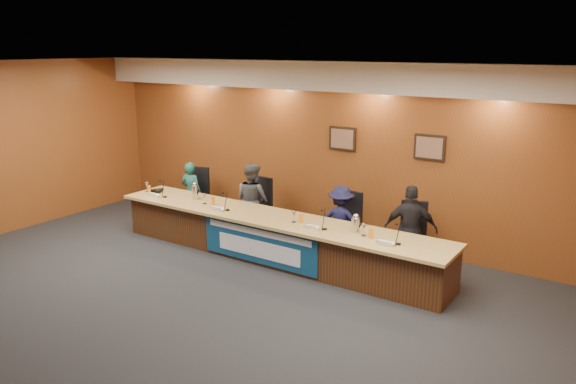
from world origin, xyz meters
name	(u,v)px	position (x,y,z in m)	size (l,w,h in m)	color
floor	(169,314)	(0.00, 0.00, 0.00)	(10.00, 10.00, 0.00)	black
ceiling	(155,67)	(0.00, 0.00, 3.20)	(10.00, 8.00, 0.04)	silver
wall_back	(324,150)	(0.00, 4.00, 1.60)	(10.00, 0.04, 3.20)	brown
soffit	(318,75)	(0.00, 3.75, 2.95)	(10.00, 0.50, 0.50)	beige
dais_body	(274,239)	(0.00, 2.40, 0.35)	(6.00, 0.80, 0.70)	#412310
dais_top	(272,218)	(0.00, 2.35, 0.72)	(6.10, 0.95, 0.05)	tan
banner	(259,244)	(0.00, 1.99, 0.38)	(2.20, 0.02, 0.65)	navy
banner_text_upper	(258,232)	(0.00, 1.97, 0.58)	(2.00, 0.01, 0.10)	silver
banner_text_lower	(258,249)	(0.00, 1.97, 0.30)	(1.60, 0.01, 0.28)	silver
wall_photo_left	(343,139)	(0.40, 3.97, 1.85)	(0.52, 0.04, 0.42)	black
wall_photo_right	(430,147)	(2.00, 3.97, 1.85)	(0.52, 0.04, 0.42)	black
panelist_a	(191,192)	(-2.53, 3.13, 0.62)	(0.45, 0.29, 1.23)	#1A554A
panelist_b	(252,200)	(-0.99, 3.13, 0.70)	(0.68, 0.53, 1.39)	#494B4E
panelist_c	(341,222)	(0.86, 3.13, 0.61)	(0.79, 0.45, 1.22)	#121334
panelist_d	(410,229)	(2.08, 3.13, 0.70)	(0.82, 0.34, 1.40)	black
office_chair_a	(195,198)	(-2.53, 3.23, 0.48)	(0.48, 0.48, 0.08)	black
office_chair_b	(256,210)	(-0.99, 3.23, 0.48)	(0.48, 0.48, 0.08)	black
office_chair_c	(343,227)	(0.86, 3.23, 0.48)	(0.48, 0.48, 0.08)	black
office_chair_d	(412,241)	(2.08, 3.23, 0.48)	(0.48, 0.48, 0.08)	black
nameplate_a	(152,194)	(-2.55, 2.12, 0.80)	(0.24, 0.06, 0.09)	white
microphone_a	(165,197)	(-2.32, 2.22, 0.76)	(0.07, 0.07, 0.02)	black
juice_glass_a	(149,189)	(-2.78, 2.27, 0.82)	(0.06, 0.06, 0.15)	orange
water_glass_a	(147,187)	(-2.91, 2.33, 0.84)	(0.08, 0.08, 0.18)	silver
nameplate_b	(216,208)	(-0.96, 2.08, 0.80)	(0.24, 0.06, 0.09)	white
microphone_b	(228,210)	(-0.82, 2.21, 0.76)	(0.07, 0.07, 0.02)	black
juice_glass_b	(213,201)	(-1.25, 2.33, 0.82)	(0.06, 0.06, 0.15)	orange
water_glass_b	(204,199)	(-1.42, 2.30, 0.84)	(0.08, 0.08, 0.18)	silver
nameplate_c	(310,227)	(0.87, 2.13, 0.80)	(0.24, 0.06, 0.09)	white
microphone_c	(325,229)	(1.06, 2.24, 0.76)	(0.07, 0.07, 0.02)	black
juice_glass_c	(301,219)	(0.59, 2.32, 0.82)	(0.06, 0.06, 0.15)	orange
water_glass_c	(294,217)	(0.47, 2.29, 0.84)	(0.08, 0.08, 0.18)	silver
nameplate_d	(384,243)	(2.10, 2.10, 0.80)	(0.24, 0.06, 0.09)	white
microphone_d	(398,244)	(2.25, 2.25, 0.76)	(0.07, 0.07, 0.02)	black
juice_glass_d	(371,233)	(1.82, 2.28, 0.82)	(0.06, 0.06, 0.15)	orange
water_glass_d	(364,230)	(1.68, 2.31, 0.84)	(0.08, 0.08, 0.18)	silver
carafe_left	(195,192)	(-1.77, 2.44, 0.88)	(0.11, 0.11, 0.26)	silver
carafe_right	(356,225)	(1.51, 2.39, 0.86)	(0.13, 0.13, 0.22)	silver
speakerphone	(157,191)	(-2.72, 2.42, 0.78)	(0.32, 0.32, 0.05)	black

